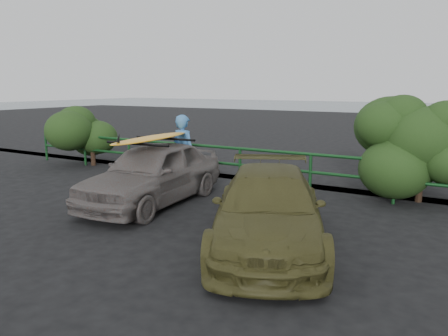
{
  "coord_description": "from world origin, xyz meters",
  "views": [
    {
      "loc": [
        6.51,
        -5.35,
        2.68
      ],
      "look_at": [
        2.23,
        2.02,
        1.07
      ],
      "focal_mm": 35.0,
      "sensor_mm": 36.0,
      "label": 1
    }
  ],
  "objects_px": {
    "guardrail": "(209,163)",
    "sedan": "(153,173)",
    "man": "(184,153)",
    "olive_vehicle": "(268,209)",
    "surfboard": "(152,138)"
  },
  "relations": [
    {
      "from": "guardrail",
      "to": "surfboard",
      "type": "distance_m",
      "value": 2.9
    },
    {
      "from": "olive_vehicle",
      "to": "surfboard",
      "type": "bearing_deg",
      "value": 137.86
    },
    {
      "from": "sedan",
      "to": "olive_vehicle",
      "type": "xyz_separation_m",
      "value": [
        3.41,
        -1.13,
        -0.07
      ]
    },
    {
      "from": "olive_vehicle",
      "to": "surfboard",
      "type": "distance_m",
      "value": 3.7
    },
    {
      "from": "guardrail",
      "to": "sedan",
      "type": "height_order",
      "value": "sedan"
    },
    {
      "from": "man",
      "to": "surfboard",
      "type": "height_order",
      "value": "man"
    },
    {
      "from": "sedan",
      "to": "man",
      "type": "distance_m",
      "value": 1.48
    },
    {
      "from": "guardrail",
      "to": "man",
      "type": "xyz_separation_m",
      "value": [
        0.03,
        -1.27,
        0.46
      ]
    },
    {
      "from": "olive_vehicle",
      "to": "surfboard",
      "type": "height_order",
      "value": "surfboard"
    },
    {
      "from": "sedan",
      "to": "guardrail",
      "type": "bearing_deg",
      "value": 89.72
    },
    {
      "from": "olive_vehicle",
      "to": "surfboard",
      "type": "relative_size",
      "value": 1.59
    },
    {
      "from": "guardrail",
      "to": "man",
      "type": "relative_size",
      "value": 7.14
    },
    {
      "from": "olive_vehicle",
      "to": "man",
      "type": "relative_size",
      "value": 2.24
    },
    {
      "from": "man",
      "to": "guardrail",
      "type": "bearing_deg",
      "value": -76.85
    },
    {
      "from": "surfboard",
      "to": "guardrail",
      "type": "bearing_deg",
      "value": 89.72
    }
  ]
}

